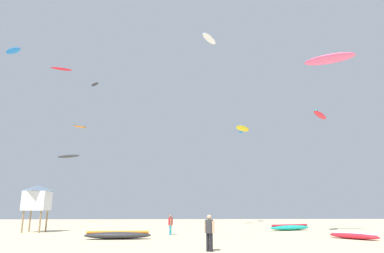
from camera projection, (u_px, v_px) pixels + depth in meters
person_foreground at (209, 230)px, 16.77m from camera, size 0.48×0.40×1.74m
person_midground at (170, 223)px, 27.22m from camera, size 0.35×0.51×1.56m
kite_grounded_near at (118, 235)px, 23.40m from camera, size 4.65×1.55×0.59m
kite_grounded_mid at (290, 227)px, 33.14m from camera, size 4.88×3.20×0.58m
kite_grounded_far at (354, 236)px, 23.43m from camera, size 2.81×3.67×0.46m
lifeguard_tower at (37, 197)px, 30.94m from camera, size 2.30×2.30×4.15m
kite_aloft_0 at (61, 69)px, 46.21m from camera, size 2.86×1.66×0.33m
kite_aloft_1 at (242, 130)px, 55.25m from camera, size 1.42×3.88×0.69m
kite_aloft_2 at (13, 51)px, 35.94m from camera, size 2.27×1.64×0.57m
kite_aloft_3 at (320, 115)px, 31.16m from camera, size 2.54×3.11×0.61m
kite_aloft_4 at (68, 156)px, 51.09m from camera, size 4.29×2.94×0.49m
kite_aloft_5 at (80, 127)px, 54.89m from camera, size 2.13×2.05×0.34m
kite_aloft_6 at (209, 39)px, 42.57m from camera, size 2.51×3.38×0.44m
kite_aloft_7 at (243, 129)px, 50.42m from camera, size 2.91×3.03×0.83m
kite_aloft_8 at (95, 84)px, 50.13m from camera, size 1.74×1.90×0.25m
kite_aloft_9 at (329, 59)px, 30.62m from camera, size 4.44×3.22×0.81m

